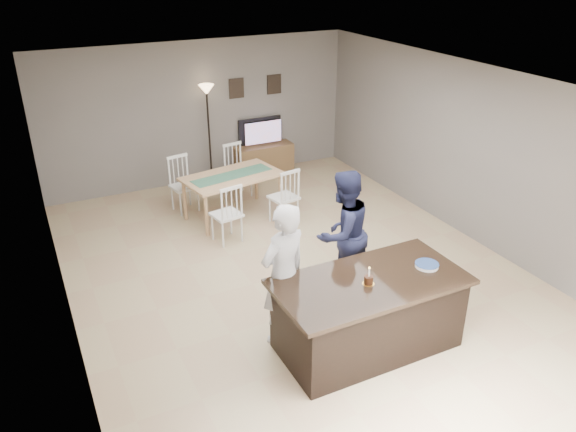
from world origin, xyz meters
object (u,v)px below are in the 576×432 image
woman (284,275)px  dining_table (232,183)px  kitchen_island (368,313)px  man (343,233)px  birthday_cake (369,280)px  plate_stack (427,265)px  floor_lamp (208,108)px  television (262,132)px  tv_console (264,159)px

woman → dining_table: bearing=-118.4°
kitchen_island → man: size_ratio=1.25×
birthday_cake → kitchen_island: bearing=39.6°
plate_stack → floor_lamp: floor_lamp is taller
television → dining_table: bearing=52.5°
television → woman: 5.47m
man → dining_table: (-0.45, 2.80, -0.23)m
birthday_cake → dining_table: birthday_cake is taller
tv_console → floor_lamp: 1.63m
man → birthday_cake: man is taller
man → woman: bearing=13.9°
floor_lamp → birthday_cake: bearing=-91.6°
kitchen_island → floor_lamp: (0.09, 5.59, 1.04)m
man → plate_stack: size_ratio=6.30×
kitchen_island → woman: bearing=145.4°
plate_stack → dining_table: size_ratio=0.13×
television → woman: woman is taller
birthday_cake → dining_table: size_ratio=0.10×
television → plate_stack: 5.71m
tv_console → birthday_cake: birthday_cake is taller
tv_console → birthday_cake: (-1.27, -5.63, 0.65)m
tv_console → man: (-0.85, -4.42, 0.56)m
kitchen_island → tv_console: 5.70m
tv_console → woman: woman is taller
plate_stack → floor_lamp: 5.71m
man → plate_stack: man is taller
kitchen_island → woman: (-0.80, 0.55, 0.42)m
plate_stack → woman: bearing=158.5°
tv_console → woman: 5.43m
plate_stack → television: bearing=85.3°
kitchen_island → floor_lamp: 5.69m
kitchen_island → man: bearing=73.2°
kitchen_island → birthday_cake: (-0.07, -0.06, 0.50)m
television → floor_lamp: 1.28m
tv_console → television: 0.57m
plate_stack → dining_table: bearing=101.8°
woman → plate_stack: woman is taller
birthday_cake → man: bearing=71.0°
television → plate_stack: (-0.47, -5.69, 0.06)m
tv_console → dining_table: (-1.30, -1.62, 0.32)m
tv_console → television: size_ratio=1.31×
television → birthday_cake: bearing=77.4°
dining_table → television: bearing=42.2°
television → woman: bearing=68.6°
kitchen_island → plate_stack: (0.73, -0.05, 0.47)m
woman → tv_console: bearing=-128.4°
dining_table → floor_lamp: floor_lamp is taller
tv_console → plate_stack: 5.68m
television → birthday_cake: television is taller
woman → television: bearing=-128.2°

